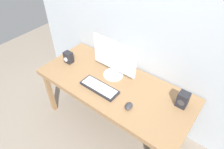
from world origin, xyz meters
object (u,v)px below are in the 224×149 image
at_px(audio_controller, 68,57).
at_px(mouse, 129,106).
at_px(keyboard_primary, 99,88).
at_px(monitor, 114,59).
at_px(speaker_right, 183,100).
at_px(desk, 114,88).

bearing_deg(audio_controller, mouse, -8.27).
distance_m(keyboard_primary, mouse, 0.39).
distance_m(monitor, speaker_right, 0.80).
relative_size(mouse, audio_controller, 0.69).
height_order(monitor, audio_controller, monitor).
relative_size(monitor, mouse, 5.45).
xyz_separation_m(monitor, speaker_right, (0.78, 0.04, -0.15)).
xyz_separation_m(desk, speaker_right, (0.69, 0.16, 0.14)).
relative_size(desk, monitor, 3.22).
distance_m(monitor, keyboard_primary, 0.34).
xyz_separation_m(mouse, audio_controller, (-0.98, 0.14, 0.05)).
bearing_deg(keyboard_primary, mouse, -3.41).
bearing_deg(mouse, monitor, 140.27).
distance_m(desk, monitor, 0.33).
height_order(desk, speaker_right, speaker_right).
height_order(keyboard_primary, speaker_right, speaker_right).
bearing_deg(mouse, audio_controller, 167.99).
bearing_deg(monitor, audio_controller, -165.45).
distance_m(keyboard_primary, audio_controller, 0.61).
bearing_deg(audio_controller, keyboard_primary, -11.39).
relative_size(desk, keyboard_primary, 4.04).
bearing_deg(mouse, desk, 146.92).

